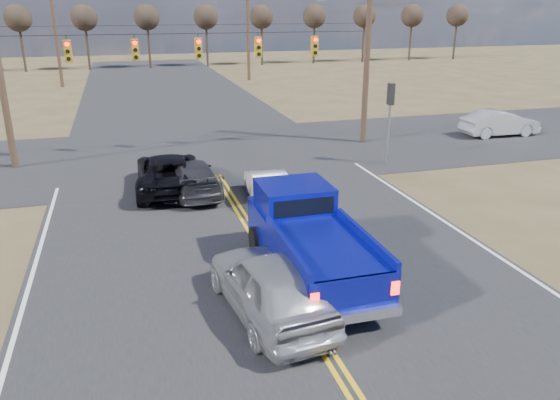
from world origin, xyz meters
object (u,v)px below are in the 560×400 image
object	(u,v)px
silver_suv	(270,285)
black_suv	(168,172)
dgrey_car_queue	(191,177)
cross_car_east_near	(500,123)
white_car_queue	(267,186)
pickup_truck	(309,240)

from	to	relation	value
silver_suv	black_suv	world-z (taller)	silver_suv
silver_suv	dgrey_car_queue	bearing A→B (deg)	-93.56
black_suv	cross_car_east_near	xyz separation A→B (m)	(19.67, 4.64, -0.01)
black_suv	cross_car_east_near	bearing A→B (deg)	-163.07
white_car_queue	cross_car_east_near	distance (m)	17.65
cross_car_east_near	pickup_truck	bearing A→B (deg)	130.80
black_suv	dgrey_car_queue	xyz separation A→B (m)	(0.87, -0.72, -0.08)
black_suv	cross_car_east_near	size ratio (longest dim) A/B	1.20
black_suv	dgrey_car_queue	size ratio (longest dim) A/B	1.17
pickup_truck	silver_suv	size ratio (longest dim) A/B	1.27
cross_car_east_near	dgrey_car_queue	bearing A→B (deg)	107.38
pickup_truck	silver_suv	bearing A→B (deg)	-133.35
white_car_queue	dgrey_car_queue	bearing A→B (deg)	-29.98
cross_car_east_near	black_suv	bearing A→B (deg)	104.73
silver_suv	black_suv	size ratio (longest dim) A/B	0.89
silver_suv	white_car_queue	bearing A→B (deg)	-111.74
pickup_truck	cross_car_east_near	world-z (taller)	pickup_truck
silver_suv	dgrey_car_queue	distance (m)	9.93
silver_suv	white_car_queue	size ratio (longest dim) A/B	1.25
silver_suv	dgrey_car_queue	world-z (taller)	silver_suv
pickup_truck	cross_car_east_near	size ratio (longest dim) A/B	1.36
pickup_truck	cross_car_east_near	distance (m)	21.44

